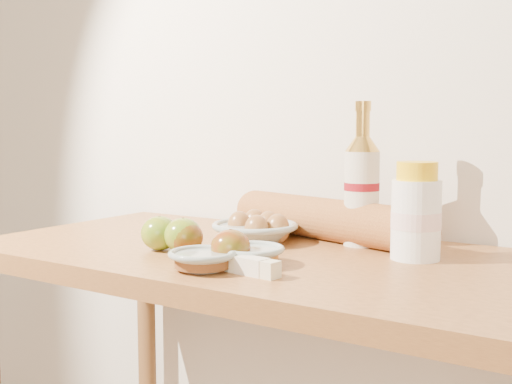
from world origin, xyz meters
TOP-DOWN VIEW (x-y plane):
  - back_wall at (0.00, 1.51)m, footprint 3.50×0.02m
  - table at (0.00, 1.18)m, footprint 1.20×0.60m
  - bourbon_bottle at (0.14, 1.34)m, footprint 0.08×0.08m
  - cream_bottle at (0.28, 1.27)m, footprint 0.11×0.11m
  - egg_bowl at (-0.06, 1.25)m, footprint 0.24×0.24m
  - baguette at (0.05, 1.36)m, footprint 0.55×0.23m
  - apple_yellowgreen at (-0.18, 1.07)m, footprint 0.08×0.08m
  - apple_redgreen_front at (-0.12, 1.08)m, footprint 0.07×0.07m
  - apple_redgreen_right at (0.02, 1.03)m, footprint 0.08×0.08m
  - sugar_bowl at (0.00, 0.98)m, footprint 0.16×0.16m
  - syrup_bowl at (0.05, 1.06)m, footprint 0.12×0.12m
  - butter_stick at (0.09, 1.00)m, footprint 0.10×0.04m
  - apple_extra at (-0.12, 1.08)m, footprint 0.08×0.08m

SIDE VIEW (x-z plane):
  - table at x=0.00m, z-range 0.33..1.23m
  - butter_stick at x=0.09m, z-range 0.90..0.93m
  - syrup_bowl at x=0.05m, z-range 0.90..0.94m
  - sugar_bowl at x=0.00m, z-range 0.90..0.94m
  - egg_bowl at x=-0.06m, z-range 0.89..0.96m
  - apple_redgreen_front at x=-0.12m, z-range 0.90..0.96m
  - apple_redgreen_right at x=0.02m, z-range 0.90..0.97m
  - apple_yellowgreen at x=-0.18m, z-range 0.90..0.97m
  - apple_extra at x=-0.12m, z-range 0.90..0.97m
  - baguette at x=0.05m, z-range 0.90..0.99m
  - cream_bottle at x=0.28m, z-range 0.89..1.07m
  - bourbon_bottle at x=0.14m, z-range 0.87..1.17m
  - back_wall at x=0.00m, z-range 0.00..2.60m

